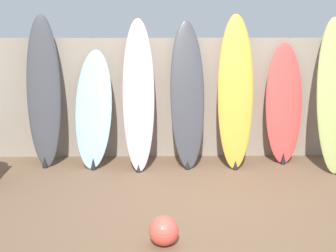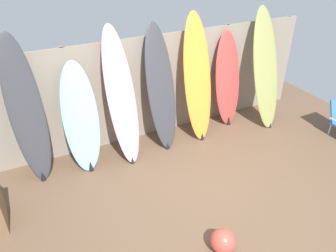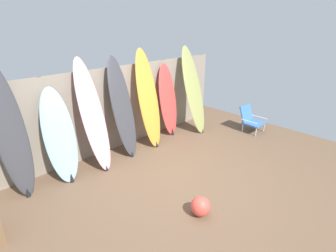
{
  "view_description": "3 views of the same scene",
  "coord_description": "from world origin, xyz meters",
  "px_view_note": "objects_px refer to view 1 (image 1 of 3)",
  "views": [
    {
      "loc": [
        -0.43,
        -4.89,
        2.29
      ],
      "look_at": [
        -0.35,
        0.94,
        0.75
      ],
      "focal_mm": 50.0,
      "sensor_mm": 36.0,
      "label": 1
    },
    {
      "loc": [
        -2.12,
        -2.76,
        3.25
      ],
      "look_at": [
        -0.48,
        0.54,
        1.02
      ],
      "focal_mm": 35.0,
      "sensor_mm": 36.0,
      "label": 2
    },
    {
      "loc": [
        -2.93,
        -2.67,
        2.69
      ],
      "look_at": [
        0.16,
        0.52,
        0.89
      ],
      "focal_mm": 28.0,
      "sensor_mm": 36.0,
      "label": 3
    }
  ],
  "objects_px": {
    "surfboard_charcoal_0": "(44,92)",
    "surfboard_pink_2": "(138,95)",
    "surfboard_skyblue_1": "(94,110)",
    "surfboard_orange_4": "(235,92)",
    "beach_ball": "(164,231)",
    "surfboard_charcoal_3": "(187,96)",
    "surfboard_olive_6": "(335,95)",
    "surfboard_red_5": "(284,104)"
  },
  "relations": [
    {
      "from": "surfboard_pink_2",
      "to": "surfboard_red_5",
      "type": "relative_size",
      "value": 1.2
    },
    {
      "from": "surfboard_orange_4",
      "to": "beach_ball",
      "type": "distance_m",
      "value": 2.74
    },
    {
      "from": "surfboard_charcoal_0",
      "to": "surfboard_skyblue_1",
      "type": "relative_size",
      "value": 1.3
    },
    {
      "from": "surfboard_skyblue_1",
      "to": "beach_ball",
      "type": "relative_size",
      "value": 5.65
    },
    {
      "from": "surfboard_red_5",
      "to": "surfboard_skyblue_1",
      "type": "bearing_deg",
      "value": -177.23
    },
    {
      "from": "surfboard_charcoal_0",
      "to": "surfboard_red_5",
      "type": "xyz_separation_m",
      "value": [
        3.46,
        0.07,
        -0.2
      ]
    },
    {
      "from": "surfboard_skyblue_1",
      "to": "surfboard_pink_2",
      "type": "bearing_deg",
      "value": -2.81
    },
    {
      "from": "surfboard_skyblue_1",
      "to": "surfboard_olive_6",
      "type": "relative_size",
      "value": 0.78
    },
    {
      "from": "surfboard_skyblue_1",
      "to": "surfboard_charcoal_3",
      "type": "xyz_separation_m",
      "value": [
        1.34,
        0.01,
        0.2
      ]
    },
    {
      "from": "surfboard_charcoal_3",
      "to": "beach_ball",
      "type": "distance_m",
      "value": 2.56
    },
    {
      "from": "surfboard_pink_2",
      "to": "surfboard_charcoal_3",
      "type": "height_order",
      "value": "surfboard_pink_2"
    },
    {
      "from": "surfboard_red_5",
      "to": "surfboard_olive_6",
      "type": "xyz_separation_m",
      "value": [
        0.64,
        -0.25,
        0.19
      ]
    },
    {
      "from": "surfboard_skyblue_1",
      "to": "surfboard_orange_4",
      "type": "distance_m",
      "value": 2.03
    },
    {
      "from": "surfboard_charcoal_3",
      "to": "surfboard_red_5",
      "type": "bearing_deg",
      "value": 5.12
    },
    {
      "from": "surfboard_charcoal_3",
      "to": "surfboard_olive_6",
      "type": "xyz_separation_m",
      "value": [
        2.06,
        -0.12,
        0.03
      ]
    },
    {
      "from": "surfboard_charcoal_3",
      "to": "surfboard_orange_4",
      "type": "distance_m",
      "value": 0.68
    },
    {
      "from": "surfboard_red_5",
      "to": "surfboard_olive_6",
      "type": "height_order",
      "value": "surfboard_olive_6"
    },
    {
      "from": "surfboard_pink_2",
      "to": "surfboard_charcoal_3",
      "type": "xyz_separation_m",
      "value": [
        0.69,
        0.04,
        -0.02
      ]
    },
    {
      "from": "surfboard_charcoal_0",
      "to": "beach_ball",
      "type": "bearing_deg",
      "value": -55.18
    },
    {
      "from": "surfboard_charcoal_0",
      "to": "surfboard_orange_4",
      "type": "bearing_deg",
      "value": -1.34
    },
    {
      "from": "surfboard_orange_4",
      "to": "surfboard_red_5",
      "type": "height_order",
      "value": "surfboard_orange_4"
    },
    {
      "from": "surfboard_charcoal_3",
      "to": "surfboard_olive_6",
      "type": "distance_m",
      "value": 2.06
    },
    {
      "from": "surfboard_olive_6",
      "to": "beach_ball",
      "type": "xyz_separation_m",
      "value": [
        -2.41,
        -2.26,
        -0.9
      ]
    },
    {
      "from": "surfboard_skyblue_1",
      "to": "surfboard_red_5",
      "type": "relative_size",
      "value": 0.95
    },
    {
      "from": "beach_ball",
      "to": "surfboard_charcoal_0",
      "type": "bearing_deg",
      "value": 124.82
    },
    {
      "from": "surfboard_orange_4",
      "to": "surfboard_olive_6",
      "type": "distance_m",
      "value": 1.38
    },
    {
      "from": "surfboard_red_5",
      "to": "surfboard_olive_6",
      "type": "distance_m",
      "value": 0.71
    },
    {
      "from": "surfboard_orange_4",
      "to": "surfboard_olive_6",
      "type": "height_order",
      "value": "surfboard_orange_4"
    },
    {
      "from": "surfboard_charcoal_0",
      "to": "surfboard_skyblue_1",
      "type": "height_order",
      "value": "surfboard_charcoal_0"
    },
    {
      "from": "surfboard_pink_2",
      "to": "beach_ball",
      "type": "bearing_deg",
      "value": -81.69
    },
    {
      "from": "surfboard_red_5",
      "to": "surfboard_charcoal_0",
      "type": "bearing_deg",
      "value": -178.81
    },
    {
      "from": "surfboard_skyblue_1",
      "to": "surfboard_charcoal_3",
      "type": "bearing_deg",
      "value": 0.28
    },
    {
      "from": "surfboard_orange_4",
      "to": "surfboard_red_5",
      "type": "xyz_separation_m",
      "value": [
        0.74,
        0.14,
        -0.2
      ]
    },
    {
      "from": "surfboard_skyblue_1",
      "to": "surfboard_olive_6",
      "type": "xyz_separation_m",
      "value": [
        3.39,
        -0.11,
        0.23
      ]
    },
    {
      "from": "surfboard_charcoal_3",
      "to": "surfboard_orange_4",
      "type": "relative_size",
      "value": 0.96
    },
    {
      "from": "surfboard_charcoal_0",
      "to": "beach_ball",
      "type": "height_order",
      "value": "surfboard_charcoal_0"
    },
    {
      "from": "surfboard_charcoal_0",
      "to": "beach_ball",
      "type": "xyz_separation_m",
      "value": [
        1.69,
        -2.43,
        -0.92
      ]
    },
    {
      "from": "surfboard_skyblue_1",
      "to": "surfboard_orange_4",
      "type": "xyz_separation_m",
      "value": [
        2.02,
        -0.0,
        0.25
      ]
    },
    {
      "from": "surfboard_skyblue_1",
      "to": "surfboard_red_5",
      "type": "height_order",
      "value": "surfboard_red_5"
    },
    {
      "from": "surfboard_pink_2",
      "to": "surfboard_orange_4",
      "type": "bearing_deg",
      "value": 1.25
    },
    {
      "from": "surfboard_skyblue_1",
      "to": "surfboard_charcoal_3",
      "type": "relative_size",
      "value": 0.8
    },
    {
      "from": "surfboard_charcoal_0",
      "to": "surfboard_pink_2",
      "type": "height_order",
      "value": "surfboard_charcoal_0"
    }
  ]
}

